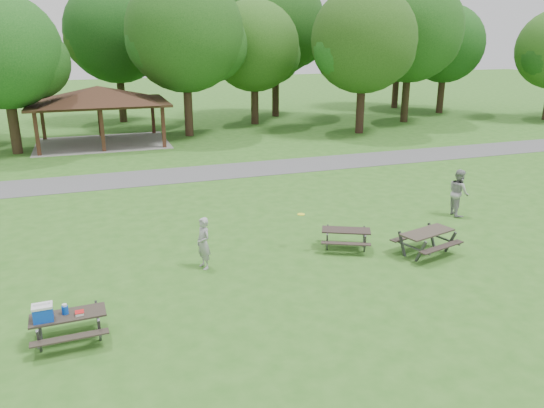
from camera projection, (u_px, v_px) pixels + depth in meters
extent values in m
plane|color=#2E651C|center=(285.00, 293.00, 14.81)|extent=(160.00, 160.00, 0.00)
cube|color=#504F52|center=(191.00, 174.00, 27.41)|extent=(120.00, 3.20, 0.02)
cube|color=#3B2015|center=(37.00, 134.00, 31.19)|extent=(0.22, 0.22, 2.60)
cube|color=#392514|center=(43.00, 121.00, 36.06)|extent=(0.22, 0.22, 2.60)
cube|color=#3B2115|center=(102.00, 131.00, 32.35)|extent=(0.22, 0.22, 2.60)
cube|color=#3D2716|center=(99.00, 118.00, 37.21)|extent=(0.22, 0.22, 2.60)
cube|color=#3A1F15|center=(163.00, 127.00, 33.50)|extent=(0.22, 0.22, 2.60)
cube|color=#361B13|center=(153.00, 116.00, 38.36)|extent=(0.22, 0.22, 2.60)
cube|color=black|center=(99.00, 103.00, 34.36)|extent=(8.60, 6.60, 0.16)
pyramid|color=black|center=(98.00, 94.00, 34.18)|extent=(7.01, 7.01, 1.00)
cube|color=gray|center=(103.00, 143.00, 35.17)|extent=(8.40, 6.40, 0.03)
cylinder|color=black|center=(14.00, 125.00, 31.73)|extent=(0.60, 0.60, 3.50)
sphere|color=#154A15|center=(3.00, 51.00, 30.45)|extent=(6.60, 6.60, 6.60)
sphere|color=#164513|center=(33.00, 63.00, 31.38)|extent=(4.29, 4.29, 4.29)
cylinder|color=#321F16|center=(188.00, 107.00, 37.32)|extent=(0.60, 0.60, 4.02)
sphere|color=#184513|center=(185.00, 33.00, 35.80)|extent=(8.00, 8.00, 8.00)
sphere|color=#174614|center=(210.00, 45.00, 36.87)|extent=(5.20, 5.20, 5.20)
sphere|color=#154A15|center=(162.00, 42.00, 35.30)|extent=(4.80, 4.80, 4.80)
cylinder|color=black|center=(255.00, 102.00, 42.43)|extent=(0.60, 0.60, 3.43)
sphere|color=#214D16|center=(254.00, 46.00, 41.11)|extent=(7.00, 7.00, 7.00)
sphere|color=#1D4B15|center=(272.00, 55.00, 42.08)|extent=(4.55, 4.55, 4.55)
sphere|color=#194012|center=(238.00, 53.00, 40.65)|extent=(4.20, 4.20, 4.20)
cylinder|color=black|center=(360.00, 107.00, 38.39)|extent=(0.60, 0.60, 3.78)
sphere|color=#1D4313|center=(364.00, 40.00, 36.97)|extent=(7.40, 7.40, 7.40)
sphere|color=#204F16|center=(382.00, 50.00, 37.98)|extent=(4.81, 4.81, 4.81)
sphere|color=#174F16|center=(346.00, 48.00, 36.50)|extent=(4.44, 4.44, 4.44)
cylinder|color=black|center=(405.00, 96.00, 43.34)|extent=(0.60, 0.60, 4.20)
sphere|color=#164513|center=(411.00, 30.00, 41.77)|extent=(8.20, 8.20, 8.20)
sphere|color=#1B4614|center=(427.00, 40.00, 42.86)|extent=(5.33, 5.33, 5.33)
sphere|color=#224E16|center=(393.00, 38.00, 41.26)|extent=(4.92, 4.92, 4.92)
cylinder|color=black|center=(441.00, 93.00, 48.46)|extent=(0.60, 0.60, 3.57)
sphere|color=#134313|center=(446.00, 44.00, 47.14)|extent=(6.80, 6.80, 6.80)
sphere|color=#1B4915|center=(457.00, 51.00, 48.09)|extent=(4.42, 4.42, 4.42)
sphere|color=#164212|center=(433.00, 50.00, 46.69)|extent=(4.08, 4.08, 4.08)
cylinder|color=black|center=(122.00, 97.00, 43.27)|extent=(0.60, 0.60, 4.13)
sphere|color=#123F12|center=(116.00, 31.00, 41.72)|extent=(8.00, 8.00, 8.00)
sphere|color=#1A4A15|center=(140.00, 42.00, 42.80)|extent=(5.20, 5.20, 5.20)
sphere|color=#1E4413|center=(96.00, 40.00, 41.23)|extent=(4.80, 4.80, 4.80)
cylinder|color=black|center=(276.00, 90.00, 46.34)|extent=(0.60, 0.60, 4.55)
sphere|color=#153F12|center=(276.00, 25.00, 44.69)|extent=(8.40, 8.40, 8.40)
sphere|color=#124113|center=(295.00, 35.00, 45.80)|extent=(5.46, 5.46, 5.46)
sphere|color=#134012|center=(257.00, 32.00, 44.18)|extent=(5.04, 5.04, 5.04)
cylinder|color=black|center=(396.00, 86.00, 51.78)|extent=(0.60, 0.60, 4.27)
sphere|color=#193F12|center=(400.00, 30.00, 50.21)|extent=(8.00, 8.00, 8.00)
sphere|color=#164112|center=(413.00, 39.00, 51.29)|extent=(5.20, 5.20, 5.20)
sphere|color=#194112|center=(385.00, 37.00, 49.72)|extent=(4.80, 4.80, 4.80)
cube|color=#2B241F|center=(68.00, 315.00, 12.28)|extent=(1.71, 0.74, 0.05)
cube|color=#2B251F|center=(70.00, 338.00, 11.87)|extent=(1.69, 0.31, 0.04)
cube|color=#312A23|center=(69.00, 315.00, 12.85)|extent=(1.69, 0.31, 0.04)
cube|color=#444446|center=(39.00, 342.00, 11.84)|extent=(0.07, 0.35, 0.73)
cube|color=#464649|center=(40.00, 326.00, 12.47)|extent=(0.07, 0.35, 0.73)
cube|color=#3C3C3E|center=(39.00, 333.00, 12.15)|extent=(0.11, 1.37, 0.05)
cube|color=#424245|center=(100.00, 330.00, 12.29)|extent=(0.07, 0.35, 0.73)
cube|color=#404042|center=(97.00, 316.00, 12.92)|extent=(0.07, 0.35, 0.73)
cube|color=#424245|center=(98.00, 322.00, 12.60)|extent=(0.11, 1.37, 0.05)
cube|color=blue|center=(43.00, 314.00, 11.96)|extent=(0.44, 0.33, 0.33)
cube|color=silver|center=(42.00, 306.00, 11.90)|extent=(0.46, 0.35, 0.06)
cylinder|color=silver|center=(42.00, 304.00, 11.88)|extent=(0.37, 0.04, 0.03)
cylinder|color=#0C43B9|center=(65.00, 310.00, 12.26)|extent=(0.15, 0.15, 0.20)
cylinder|color=silver|center=(64.00, 305.00, 12.22)|extent=(0.11, 0.11, 0.05)
cube|color=silver|center=(80.00, 313.00, 12.25)|extent=(0.19, 0.19, 0.06)
cube|color=red|center=(79.00, 312.00, 12.24)|extent=(0.20, 0.20, 0.01)
cube|color=#2A221E|center=(346.00, 230.00, 17.70)|extent=(1.73, 1.27, 0.04)
cube|color=#2F2622|center=(346.00, 244.00, 17.28)|extent=(1.55, 0.91, 0.04)
cube|color=black|center=(346.00, 232.00, 18.28)|extent=(1.55, 0.91, 0.04)
cube|color=#3E3D40|center=(327.00, 242.00, 17.55)|extent=(0.19, 0.33, 0.70)
cube|color=#444547|center=(327.00, 235.00, 18.19)|extent=(0.19, 0.33, 0.70)
cube|color=#424144|center=(327.00, 238.00, 17.86)|extent=(0.62, 1.20, 0.04)
cube|color=#454548|center=(365.00, 244.00, 17.41)|extent=(0.19, 0.33, 0.70)
cube|color=#424245|center=(364.00, 237.00, 18.05)|extent=(0.19, 0.33, 0.70)
cube|color=#3D3D40|center=(364.00, 239.00, 17.72)|extent=(0.62, 1.20, 0.04)
cube|color=#322B24|center=(427.00, 232.00, 17.23)|extent=(2.00, 1.20, 0.05)
cube|color=black|center=(442.00, 247.00, 16.83)|extent=(1.88, 0.74, 0.04)
cube|color=#2A231E|center=(412.00, 235.00, 17.81)|extent=(1.88, 0.74, 0.04)
cube|color=#434245|center=(421.00, 252.00, 16.65)|extent=(0.16, 0.39, 0.81)
cube|color=#3D3D3F|center=(402.00, 244.00, 17.27)|extent=(0.16, 0.39, 0.81)
cube|color=#464649|center=(411.00, 247.00, 16.95)|extent=(0.45, 1.48, 0.05)
cube|color=#3D3D3F|center=(450.00, 242.00, 17.42)|extent=(0.16, 0.39, 0.81)
cube|color=#404143|center=(431.00, 235.00, 18.03)|extent=(0.16, 0.39, 0.81)
cube|color=#404043|center=(441.00, 238.00, 17.72)|extent=(0.45, 1.48, 0.05)
cylinder|color=yellow|center=(301.00, 214.00, 17.61)|extent=(0.31, 0.31, 0.02)
imported|color=#9A9A9D|center=(204.00, 243.00, 16.17)|extent=(0.54, 0.68, 1.63)
imported|color=#99999C|center=(459.00, 192.00, 20.95)|extent=(0.89, 1.04, 1.87)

